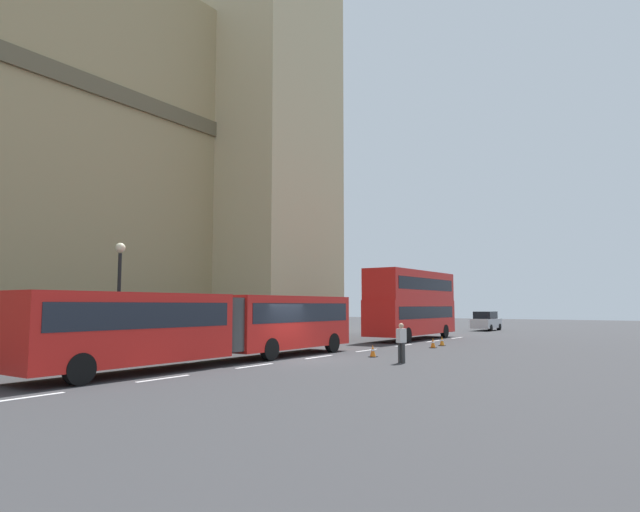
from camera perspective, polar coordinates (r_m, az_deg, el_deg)
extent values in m
plane|color=#333335|center=(24.89, -2.19, -10.85)|extent=(160.00, 160.00, 0.00)
cube|color=silver|center=(16.79, -28.63, -12.95)|extent=(2.20, 0.16, 0.01)
cube|color=silver|center=(19.33, -16.12, -12.27)|extent=(2.20, 0.16, 0.01)
cube|color=silver|center=(22.53, -6.88, -11.40)|extent=(2.20, 0.16, 0.01)
cube|color=silver|center=(26.15, -0.11, -10.57)|extent=(2.20, 0.16, 0.01)
cube|color=silver|center=(30.04, 4.94, -9.86)|extent=(2.20, 0.16, 0.01)
cube|color=silver|center=(34.11, 8.79, -9.26)|extent=(2.20, 0.16, 0.01)
cube|color=silver|center=(38.30, 11.80, -8.76)|extent=(2.20, 0.16, 0.01)
cube|color=silver|center=(42.57, 14.21, -8.34)|extent=(2.20, 0.16, 0.01)
cube|color=#C6B284|center=(54.14, -5.75, 23.60)|extent=(10.26, 10.26, 57.03)
cube|color=red|center=(27.13, -3.78, -6.88)|extent=(8.22, 2.50, 2.50)
cube|color=#1E232D|center=(27.12, -3.77, -5.93)|extent=(7.56, 2.54, 0.90)
cube|color=red|center=(20.74, -19.66, -7.12)|extent=(8.22, 2.50, 2.50)
cube|color=#1E232D|center=(20.73, -19.62, -5.87)|extent=(7.56, 2.54, 0.90)
cylinder|color=#3F3F3F|center=(23.71, -10.65, -7.05)|extent=(2.38, 2.38, 2.25)
cylinder|color=black|center=(28.67, 1.29, -9.11)|extent=(1.00, 0.30, 1.00)
cylinder|color=black|center=(24.57, -5.30, -9.74)|extent=(1.00, 0.30, 1.00)
cylinder|color=black|center=(18.51, -23.97, -10.81)|extent=(1.00, 0.30, 1.00)
cube|color=red|center=(39.95, 9.65, -6.35)|extent=(10.39, 2.50, 2.40)
cube|color=black|center=(39.95, 9.64, -5.85)|extent=(9.35, 2.54, 0.84)
cube|color=red|center=(39.97, 9.60, -3.13)|extent=(10.19, 2.50, 2.10)
cube|color=black|center=(39.97, 9.60, -2.98)|extent=(9.35, 2.54, 0.84)
cylinder|color=black|center=(42.61, 12.95, -7.70)|extent=(1.00, 0.30, 1.00)
cylinder|color=black|center=(36.51, 9.09, -8.20)|extent=(1.00, 0.30, 1.00)
cube|color=#B7B7BC|center=(55.82, 17.07, -6.78)|extent=(4.40, 1.80, 0.90)
cube|color=black|center=(55.61, 16.98, -5.96)|extent=(2.46, 1.66, 0.70)
cylinder|color=black|center=(56.95, 18.29, -7.09)|extent=(0.64, 0.30, 0.64)
cylinder|color=black|center=(54.25, 17.45, -7.22)|extent=(0.64, 0.30, 0.64)
cube|color=black|center=(26.31, 5.58, -10.49)|extent=(0.36, 0.36, 0.03)
cone|color=orange|center=(26.28, 5.57, -9.86)|extent=(0.28, 0.28, 0.55)
cylinder|color=white|center=(26.28, 5.57, -9.80)|extent=(0.17, 0.17, 0.08)
cube|color=black|center=(32.35, 11.80, -9.41)|extent=(0.36, 0.36, 0.03)
cone|color=orange|center=(32.33, 11.79, -8.90)|extent=(0.28, 0.28, 0.55)
cylinder|color=white|center=(32.33, 11.79, -8.85)|extent=(0.17, 0.17, 0.08)
cube|color=black|center=(34.16, 12.71, -9.17)|extent=(0.36, 0.36, 0.03)
cone|color=orange|center=(34.14, 12.70, -8.68)|extent=(0.28, 0.28, 0.55)
cylinder|color=white|center=(34.14, 12.70, -8.64)|extent=(0.17, 0.17, 0.08)
cylinder|color=black|center=(26.12, -20.58, -9.93)|extent=(0.32, 0.32, 0.30)
cylinder|color=black|center=(26.02, -20.42, -4.99)|extent=(0.16, 0.16, 4.80)
sphere|color=beige|center=(26.15, -20.24, 0.82)|extent=(0.44, 0.44, 0.44)
cylinder|color=#333333|center=(23.64, 8.74, -10.05)|extent=(0.16, 0.16, 0.86)
cylinder|color=#333333|center=(23.78, 8.39, -10.02)|extent=(0.16, 0.16, 0.86)
cube|color=silver|center=(23.66, 8.54, -8.28)|extent=(0.45, 0.35, 0.60)
sphere|color=tan|center=(23.64, 8.53, -7.26)|extent=(0.22, 0.22, 0.22)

